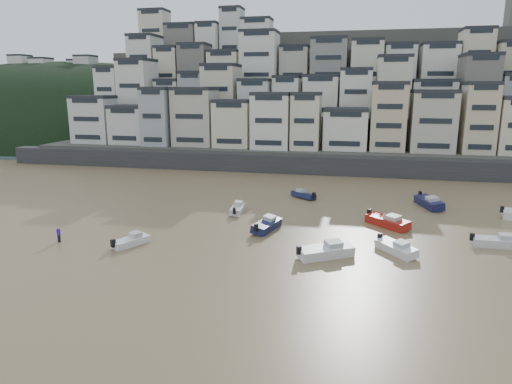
% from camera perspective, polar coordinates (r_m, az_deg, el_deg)
% --- Properties ---
extents(ground, '(400.00, 400.00, 0.00)m').
position_cam_1_polar(ground, '(31.47, -16.56, -19.21)').
color(ground, '#8E724C').
rests_on(ground, ground).
extents(sea_strip, '(340.00, 340.00, 0.00)m').
position_cam_1_polar(sea_strip, '(209.33, -24.03, 7.31)').
color(sea_strip, slate).
rests_on(sea_strip, ground).
extents(harbor_wall, '(140.00, 3.00, 3.50)m').
position_cam_1_polar(harbor_wall, '(89.32, 9.90, 3.25)').
color(harbor_wall, '#38383A').
rests_on(harbor_wall, ground).
extents(hillside, '(141.04, 66.00, 50.00)m').
position_cam_1_polar(hillside, '(127.91, 13.15, 11.05)').
color(hillside, '#4C4C47').
rests_on(hillside, ground).
extents(headland, '(216.00, 135.00, 53.33)m').
position_cam_1_polar(headland, '(192.54, -22.16, 7.08)').
color(headland, black).
rests_on(headland, ground).
extents(boat_a, '(6.32, 4.99, 1.69)m').
position_cam_1_polar(boat_a, '(45.93, 8.72, -7.11)').
color(boat_a, silver).
rests_on(boat_a, ground).
extents(boat_b, '(4.60, 5.27, 1.45)m').
position_cam_1_polar(boat_b, '(48.66, 17.12, -6.54)').
color(boat_b, silver).
rests_on(boat_b, ground).
extents(boat_c, '(3.28, 6.01, 1.56)m').
position_cam_1_polar(boat_c, '(53.85, 1.34, -4.01)').
color(boat_c, '#141A41').
rests_on(boat_c, ground).
extents(boat_d, '(5.45, 1.83, 1.48)m').
position_cam_1_polar(boat_d, '(54.71, 27.99, -5.34)').
color(boat_d, silver).
rests_on(boat_d, ground).
extents(boat_e, '(5.92, 5.84, 1.71)m').
position_cam_1_polar(boat_e, '(57.46, 16.11, -3.36)').
color(boat_e, maroon).
rests_on(boat_e, ground).
extents(boat_f, '(2.03, 5.12, 1.36)m').
position_cam_1_polar(boat_f, '(61.47, -2.32, -1.96)').
color(boat_f, silver).
rests_on(boat_f, ground).
extents(boat_h, '(4.57, 3.99, 1.25)m').
position_cam_1_polar(boat_h, '(69.85, 5.94, -0.25)').
color(boat_h, '#131A3C').
rests_on(boat_h, ground).
extents(boat_i, '(3.92, 6.94, 1.80)m').
position_cam_1_polar(boat_i, '(68.67, 20.82, -1.03)').
color(boat_i, '#13153C').
rests_on(boat_i, ground).
extents(boat_j, '(3.41, 4.73, 1.24)m').
position_cam_1_polar(boat_j, '(50.64, -15.37, -5.79)').
color(boat_j, white).
rests_on(boat_j, ground).
extents(person_blue, '(0.44, 0.44, 1.74)m').
position_cam_1_polar(person_blue, '(54.24, -23.44, -4.89)').
color(person_blue, '#3318B8').
rests_on(person_blue, ground).
extents(person_pink, '(0.44, 0.44, 1.74)m').
position_cam_1_polar(person_pink, '(57.10, 15.71, -3.42)').
color(person_pink, '#F6AEC2').
rests_on(person_pink, ground).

